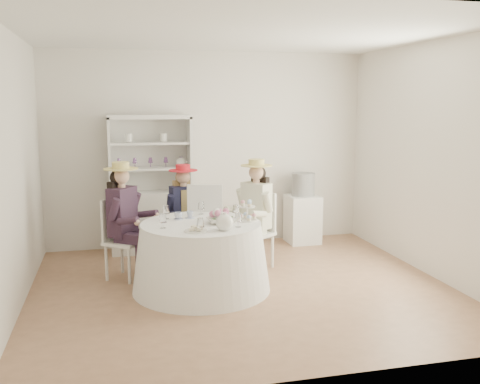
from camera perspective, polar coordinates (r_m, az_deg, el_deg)
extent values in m
plane|color=#8C6246|center=(5.92, 0.23, -10.23)|extent=(4.50, 4.50, 0.00)
plane|color=white|center=(5.62, 0.25, 16.66)|extent=(4.50, 4.50, 0.00)
plane|color=silver|center=(7.56, -3.40, 4.56)|extent=(4.50, 0.00, 4.50)
plane|color=silver|center=(3.72, 7.62, -0.63)|extent=(4.50, 0.00, 4.50)
plane|color=silver|center=(5.53, -23.05, 2.00)|extent=(0.00, 4.50, 4.50)
plane|color=silver|center=(6.53, 19.83, 3.23)|extent=(0.00, 4.50, 4.50)
cone|color=white|center=(5.80, -4.15, -6.95)|extent=(1.48, 1.48, 0.72)
cylinder|color=white|center=(5.71, -4.19, -3.40)|extent=(1.28, 1.28, 0.02)
cube|color=silver|center=(7.36, -9.36, -3.12)|extent=(1.10, 0.44, 0.82)
cube|color=silver|center=(7.40, -9.66, 4.07)|extent=(1.09, 0.07, 1.00)
cube|color=silver|center=(7.18, -9.67, 7.91)|extent=(1.10, 0.44, 0.05)
cube|color=silver|center=(7.20, -13.75, 3.79)|extent=(0.05, 0.41, 1.00)
cube|color=silver|center=(7.27, -5.40, 4.07)|extent=(0.05, 0.41, 1.00)
cube|color=silver|center=(7.23, -9.52, 2.51)|extent=(1.03, 0.40, 0.03)
cube|color=silver|center=(7.20, -9.59, 5.16)|extent=(1.03, 0.40, 0.03)
sphere|color=white|center=(7.27, -6.31, 3.19)|extent=(0.13, 0.13, 0.13)
cube|color=silver|center=(7.77, 6.68, -2.88)|extent=(0.45, 0.45, 0.69)
cylinder|color=black|center=(7.67, 6.76, 0.82)|extent=(0.38, 0.38, 0.33)
cube|color=silver|center=(6.26, -12.18, -5.23)|extent=(0.53, 0.53, 0.04)
cylinder|color=silver|center=(6.12, -11.73, -7.71)|extent=(0.03, 0.03, 0.42)
cylinder|color=silver|center=(6.36, -10.18, -6.99)|extent=(0.03, 0.03, 0.42)
cylinder|color=silver|center=(6.29, -14.06, -7.32)|extent=(0.03, 0.03, 0.42)
cylinder|color=silver|center=(6.53, -12.46, -6.64)|extent=(0.03, 0.03, 0.42)
cube|color=silver|center=(6.30, -13.55, -2.78)|extent=(0.24, 0.31, 0.48)
cube|color=black|center=(6.19, -12.44, -2.05)|extent=(0.36, 0.39, 0.55)
cube|color=black|center=(6.11, -11.77, -4.84)|extent=(0.34, 0.29, 0.11)
cylinder|color=black|center=(6.12, -10.63, -7.58)|extent=(0.10, 0.10, 0.44)
cylinder|color=black|center=(6.00, -13.23, -1.79)|extent=(0.18, 0.17, 0.26)
cube|color=black|center=(6.25, -10.89, -4.49)|extent=(0.34, 0.29, 0.11)
cylinder|color=black|center=(6.26, -9.77, -7.17)|extent=(0.10, 0.10, 0.44)
cylinder|color=black|center=(6.32, -11.16, -1.15)|extent=(0.18, 0.17, 0.26)
cylinder|color=#D8A889|center=(6.14, -12.54, 0.66)|extent=(0.09, 0.09, 0.08)
sphere|color=#D8A889|center=(6.13, -12.57, 1.63)|extent=(0.18, 0.18, 0.18)
sphere|color=black|center=(6.15, -12.90, 1.52)|extent=(0.18, 0.18, 0.18)
cube|color=black|center=(6.21, -13.07, -0.52)|extent=(0.20, 0.23, 0.36)
cylinder|color=#D2BE66|center=(6.12, -12.60, 2.43)|extent=(0.38, 0.38, 0.01)
cylinder|color=#D2BE66|center=(6.11, -12.61, 2.79)|extent=(0.19, 0.19, 0.08)
cube|color=silver|center=(6.71, -5.93, -4.34)|extent=(0.42, 0.42, 0.04)
cylinder|color=silver|center=(6.59, -6.65, -6.45)|extent=(0.03, 0.03, 0.39)
cylinder|color=silver|center=(6.68, -4.33, -6.19)|extent=(0.03, 0.03, 0.39)
cylinder|color=silver|center=(6.85, -7.43, -5.85)|extent=(0.03, 0.03, 0.39)
cylinder|color=silver|center=(6.94, -5.19, -5.61)|extent=(0.03, 0.03, 0.39)
cube|color=silver|center=(6.81, -6.42, -2.08)|extent=(0.34, 0.10, 0.44)
cube|color=#1A1B35|center=(6.66, -6.03, -1.56)|extent=(0.35, 0.24, 0.52)
cube|color=tan|center=(6.66, -6.03, -1.56)|extent=(0.16, 0.22, 0.44)
cube|color=#1A1B35|center=(6.57, -6.28, -4.01)|extent=(0.18, 0.32, 0.11)
cylinder|color=#1A1B35|center=(6.53, -5.88, -6.52)|extent=(0.09, 0.09, 0.41)
cylinder|color=#1A1B35|center=(6.56, -7.45, -1.21)|extent=(0.11, 0.17, 0.24)
cube|color=#1A1B35|center=(6.62, -4.98, -3.88)|extent=(0.18, 0.32, 0.11)
cylinder|color=#1A1B35|center=(6.58, -4.56, -6.36)|extent=(0.09, 0.09, 0.41)
cylinder|color=#1A1B35|center=(6.68, -4.45, -0.96)|extent=(0.11, 0.17, 0.24)
cylinder|color=#D8A889|center=(6.61, -6.07, 0.78)|extent=(0.08, 0.08, 0.07)
sphere|color=#D8A889|center=(6.60, -6.08, 1.62)|extent=(0.17, 0.17, 0.17)
sphere|color=tan|center=(6.64, -6.20, 1.55)|extent=(0.17, 0.17, 0.17)
cube|color=tan|center=(6.70, -6.26, -0.18)|extent=(0.22, 0.11, 0.34)
cylinder|color=red|center=(6.59, -6.10, 2.31)|extent=(0.36, 0.36, 0.01)
cylinder|color=red|center=(6.58, -6.10, 2.62)|extent=(0.18, 0.18, 0.07)
cube|color=silver|center=(6.51, 1.62, -4.48)|extent=(0.53, 0.53, 0.04)
cylinder|color=silver|center=(6.55, -0.27, -6.38)|extent=(0.03, 0.03, 0.42)
cylinder|color=silver|center=(6.36, 1.83, -6.86)|extent=(0.03, 0.03, 0.42)
cylinder|color=silver|center=(6.77, 1.41, -5.84)|extent=(0.03, 0.03, 0.42)
cylinder|color=silver|center=(6.59, 3.47, -6.28)|extent=(0.03, 0.03, 0.42)
cube|color=silver|center=(6.58, 2.55, -2.04)|extent=(0.24, 0.31, 0.47)
cube|color=silver|center=(6.45, 1.74, -1.43)|extent=(0.35, 0.39, 0.55)
cube|color=silver|center=(6.46, 0.40, -3.90)|extent=(0.33, 0.29, 0.11)
cylinder|color=silver|center=(6.43, -0.37, -6.58)|extent=(0.09, 0.09, 0.44)
cylinder|color=silver|center=(6.53, 0.18, -0.69)|extent=(0.18, 0.17, 0.26)
cube|color=silver|center=(6.35, 1.58, -4.13)|extent=(0.33, 0.29, 0.11)
cylinder|color=silver|center=(6.33, 0.81, -6.85)|extent=(0.09, 0.09, 0.44)
cylinder|color=silver|center=(6.29, 2.93, -1.10)|extent=(0.18, 0.17, 0.26)
cylinder|color=#D8A889|center=(6.40, 1.75, 1.16)|extent=(0.09, 0.09, 0.08)
sphere|color=#D8A889|center=(6.39, 1.75, 2.09)|extent=(0.18, 0.18, 0.18)
sphere|color=black|center=(6.42, 1.99, 2.00)|extent=(0.18, 0.18, 0.18)
cube|color=black|center=(6.48, 2.16, 0.07)|extent=(0.20, 0.23, 0.36)
cylinder|color=#D2BE66|center=(6.37, 1.76, 2.85)|extent=(0.38, 0.38, 0.01)
cylinder|color=#D2BE66|center=(6.37, 1.76, 3.19)|extent=(0.19, 0.19, 0.08)
cube|color=silver|center=(6.55, -3.53, -3.85)|extent=(0.54, 0.54, 0.04)
cylinder|color=silver|center=(6.76, -1.86, -5.59)|extent=(0.04, 0.04, 0.48)
cylinder|color=silver|center=(6.80, -4.80, -5.53)|extent=(0.04, 0.04, 0.48)
cylinder|color=silver|center=(6.43, -2.14, -6.40)|extent=(0.04, 0.04, 0.48)
cylinder|color=silver|center=(6.47, -5.23, -6.33)|extent=(0.04, 0.04, 0.48)
cube|color=silver|center=(6.30, -3.77, -1.66)|extent=(0.40, 0.15, 0.54)
imported|color=white|center=(5.89, -6.59, -2.59)|extent=(0.11, 0.11, 0.07)
imported|color=white|center=(5.94, -5.35, -2.46)|extent=(0.08, 0.08, 0.07)
imported|color=white|center=(5.85, -1.94, -2.59)|extent=(0.12, 0.12, 0.08)
imported|color=white|center=(5.65, -2.30, -3.09)|extent=(0.31, 0.31, 0.06)
sphere|color=#D56A98|center=(5.73, -1.49, -2.30)|extent=(0.07, 0.07, 0.07)
sphere|color=white|center=(5.77, -1.71, -2.23)|extent=(0.07, 0.07, 0.07)
sphere|color=#D56A98|center=(5.78, -2.10, -2.21)|extent=(0.07, 0.07, 0.07)
sphere|color=white|center=(5.76, -2.48, -2.24)|extent=(0.07, 0.07, 0.07)
sphere|color=#D56A98|center=(5.73, -2.68, -2.31)|extent=(0.07, 0.07, 0.07)
sphere|color=white|center=(5.69, -2.60, -2.40)|extent=(0.07, 0.07, 0.07)
sphere|color=#D56A98|center=(5.66, -2.28, -2.45)|extent=(0.07, 0.07, 0.07)
sphere|color=white|center=(5.66, -1.86, -2.44)|extent=(0.07, 0.07, 0.07)
sphere|color=#D56A98|center=(5.69, -1.55, -2.39)|extent=(0.07, 0.07, 0.07)
sphere|color=white|center=(5.35, -1.64, -3.27)|extent=(0.18, 0.18, 0.18)
cylinder|color=white|center=(5.37, -0.50, -3.11)|extent=(0.10, 0.03, 0.09)
cylinder|color=white|center=(5.33, -1.64, -2.34)|extent=(0.04, 0.04, 0.02)
cylinder|color=white|center=(5.34, -4.72, -4.14)|extent=(0.23, 0.23, 0.01)
cube|color=beige|center=(5.31, -5.17, -3.99)|extent=(0.05, 0.04, 0.03)
cube|color=beige|center=(5.33, -4.73, -3.80)|extent=(0.06, 0.05, 0.03)
cube|color=beige|center=(5.36, -4.28, -3.85)|extent=(0.06, 0.06, 0.03)
cube|color=beige|center=(5.37, -4.98, -3.72)|extent=(0.06, 0.06, 0.03)
cube|color=beige|center=(5.31, -4.38, -3.99)|extent=(0.06, 0.06, 0.03)
cylinder|color=white|center=(5.81, 0.77, -2.99)|extent=(0.23, 0.23, 0.01)
cylinder|color=white|center=(5.79, 0.77, -2.30)|extent=(0.02, 0.02, 0.15)
cylinder|color=white|center=(5.78, 0.77, -1.55)|extent=(0.17, 0.17, 0.01)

